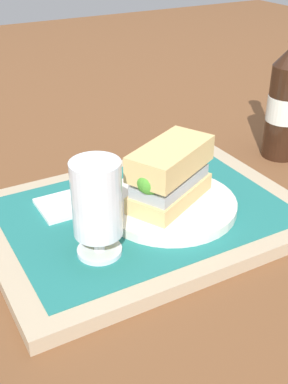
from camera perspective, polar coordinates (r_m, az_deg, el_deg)
ground_plane at (r=0.71m, az=0.00°, el=-3.51°), size 3.00×3.00×0.00m
tray at (r=0.70m, az=0.00°, el=-2.83°), size 0.44×0.32×0.02m
placemat at (r=0.70m, az=0.00°, el=-2.09°), size 0.38×0.27×0.00m
plate at (r=0.70m, az=2.96°, el=-1.47°), size 0.19×0.19×0.01m
sandwich at (r=0.67m, az=2.92°, el=2.07°), size 0.14×0.12×0.08m
beer_glass at (r=0.58m, az=-5.47°, el=-1.50°), size 0.06×0.06×0.12m
napkin_folded at (r=0.71m, az=-8.53°, el=-1.36°), size 0.09×0.07×0.01m
second_bottle at (r=0.90m, az=16.23°, el=10.14°), size 0.07×0.07×0.27m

